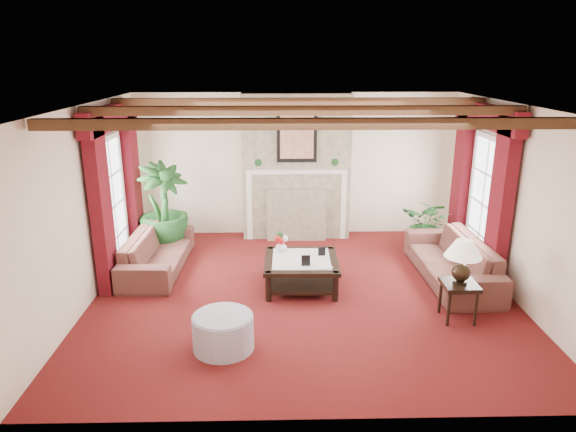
{
  "coord_description": "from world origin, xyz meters",
  "views": [
    {
      "loc": [
        -0.37,
        -6.85,
        3.31
      ],
      "look_at": [
        -0.2,
        0.4,
        1.06
      ],
      "focal_mm": 32.0,
      "sensor_mm": 36.0,
      "label": 1
    }
  ],
  "objects_px": {
    "potted_palm": "(164,227)",
    "sofa_right": "(452,253)",
    "coffee_table": "(301,273)",
    "side_table": "(458,301)",
    "sofa_left": "(157,246)",
    "ottoman": "(223,332)"
  },
  "relations": [
    {
      "from": "potted_palm",
      "to": "sofa_right",
      "type": "bearing_deg",
      "value": -16.35
    },
    {
      "from": "sofa_right",
      "to": "coffee_table",
      "type": "xyz_separation_m",
      "value": [
        -2.34,
        -0.22,
        -0.22
      ]
    },
    {
      "from": "sofa_right",
      "to": "potted_palm",
      "type": "bearing_deg",
      "value": -107.54
    },
    {
      "from": "potted_palm",
      "to": "side_table",
      "type": "distance_m",
      "value": 5.1
    },
    {
      "from": "sofa_left",
      "to": "side_table",
      "type": "height_order",
      "value": "sofa_left"
    },
    {
      "from": "sofa_right",
      "to": "coffee_table",
      "type": "height_order",
      "value": "sofa_right"
    },
    {
      "from": "coffee_table",
      "to": "sofa_left",
      "type": "bearing_deg",
      "value": 163.77
    },
    {
      "from": "sofa_left",
      "to": "sofa_right",
      "type": "height_order",
      "value": "sofa_right"
    },
    {
      "from": "coffee_table",
      "to": "side_table",
      "type": "bearing_deg",
      "value": -26.14
    },
    {
      "from": "coffee_table",
      "to": "ottoman",
      "type": "height_order",
      "value": "coffee_table"
    },
    {
      "from": "sofa_right",
      "to": "side_table",
      "type": "xyz_separation_m",
      "value": [
        -0.33,
        -1.26,
        -0.18
      ]
    },
    {
      "from": "side_table",
      "to": "ottoman",
      "type": "bearing_deg",
      "value": -167.87
    },
    {
      "from": "side_table",
      "to": "ottoman",
      "type": "xyz_separation_m",
      "value": [
        -3.01,
        -0.65,
        -0.05
      ]
    },
    {
      "from": "sofa_right",
      "to": "side_table",
      "type": "distance_m",
      "value": 1.32
    },
    {
      "from": "sofa_left",
      "to": "side_table",
      "type": "distance_m",
      "value": 4.65
    },
    {
      "from": "sofa_left",
      "to": "sofa_right",
      "type": "bearing_deg",
      "value": -94.86
    },
    {
      "from": "sofa_left",
      "to": "coffee_table",
      "type": "xyz_separation_m",
      "value": [
        2.29,
        -0.73,
        -0.18
      ]
    },
    {
      "from": "sofa_left",
      "to": "potted_palm",
      "type": "bearing_deg",
      "value": 5.21
    },
    {
      "from": "potted_palm",
      "to": "side_table",
      "type": "xyz_separation_m",
      "value": [
        4.36,
        -2.64,
        -0.18
      ]
    },
    {
      "from": "sofa_left",
      "to": "potted_palm",
      "type": "relative_size",
      "value": 1.19
    },
    {
      "from": "sofa_left",
      "to": "coffee_table",
      "type": "distance_m",
      "value": 2.41
    },
    {
      "from": "potted_palm",
      "to": "side_table",
      "type": "relative_size",
      "value": 3.37
    }
  ]
}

